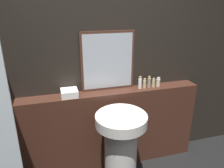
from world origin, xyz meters
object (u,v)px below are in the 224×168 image
(lotion_bottle, at_px, (149,82))
(pedestal_sink, at_px, (121,148))
(towel_stack, at_px, (69,93))
(hand_soap_bottle, at_px, (158,82))
(body_wash_bottle, at_px, (153,83))
(shampoo_bottle, at_px, (140,83))
(conditioner_bottle, at_px, (145,84))
(mirror, at_px, (108,61))

(lotion_bottle, bearing_deg, pedestal_sink, -138.28)
(pedestal_sink, distance_m, towel_stack, 0.78)
(hand_soap_bottle, bearing_deg, body_wash_bottle, 180.00)
(shampoo_bottle, bearing_deg, towel_stack, 180.00)
(towel_stack, height_order, hand_soap_bottle, hand_soap_bottle)
(towel_stack, bearing_deg, pedestal_sink, -43.89)
(conditioner_bottle, xyz_separation_m, lotion_bottle, (0.06, 0.00, 0.01))
(lotion_bottle, bearing_deg, body_wash_bottle, 0.00)
(towel_stack, height_order, shampoo_bottle, shampoo_bottle)
(pedestal_sink, height_order, towel_stack, towel_stack)
(body_wash_bottle, xyz_separation_m, hand_soap_bottle, (0.06, -0.00, 0.00))
(shampoo_bottle, xyz_separation_m, body_wash_bottle, (0.17, 0.00, -0.02))
(lotion_bottle, bearing_deg, mirror, 170.42)
(mirror, xyz_separation_m, towel_stack, (-0.44, -0.08, -0.29))
(towel_stack, distance_m, body_wash_bottle, 0.97)
(conditioner_bottle, distance_m, hand_soap_bottle, 0.17)
(shampoo_bottle, bearing_deg, lotion_bottle, 0.00)
(mirror, bearing_deg, pedestal_sink, -90.35)
(mirror, bearing_deg, shampoo_bottle, -12.52)
(shampoo_bottle, bearing_deg, conditioner_bottle, 0.00)
(mirror, height_order, lotion_bottle, mirror)
(mirror, height_order, shampoo_bottle, mirror)
(mirror, distance_m, hand_soap_bottle, 0.66)
(hand_soap_bottle, bearing_deg, towel_stack, 180.00)
(mirror, distance_m, shampoo_bottle, 0.45)
(mirror, height_order, conditioner_bottle, mirror)
(pedestal_sink, xyz_separation_m, conditioner_bottle, (0.42, 0.42, 0.50))
(pedestal_sink, height_order, hand_soap_bottle, hand_soap_bottle)
(pedestal_sink, xyz_separation_m, hand_soap_bottle, (0.59, 0.42, 0.50))
(pedestal_sink, xyz_separation_m, body_wash_bottle, (0.53, 0.42, 0.50))
(conditioner_bottle, bearing_deg, pedestal_sink, -134.67)
(conditioner_bottle, xyz_separation_m, hand_soap_bottle, (0.17, -0.00, -0.00))
(hand_soap_bottle, bearing_deg, pedestal_sink, -144.41)
(shampoo_bottle, bearing_deg, mirror, 167.48)
(shampoo_bottle, relative_size, body_wash_bottle, 1.36)
(pedestal_sink, xyz_separation_m, lotion_bottle, (0.48, 0.42, 0.51))
(pedestal_sink, distance_m, hand_soap_bottle, 0.89)
(towel_stack, xyz_separation_m, lotion_bottle, (0.92, 0.00, 0.03))
(shampoo_bottle, height_order, body_wash_bottle, shampoo_bottle)
(body_wash_bottle, bearing_deg, conditioner_bottle, 180.00)
(lotion_bottle, bearing_deg, towel_stack, 180.00)
(pedestal_sink, relative_size, hand_soap_bottle, 8.14)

